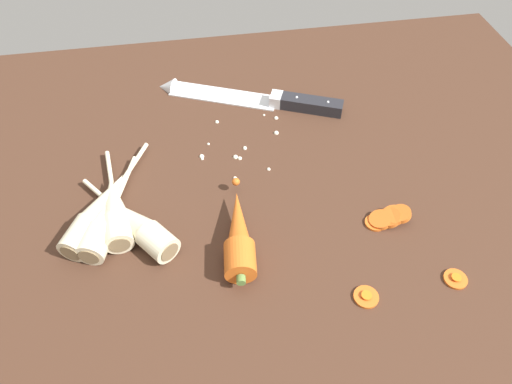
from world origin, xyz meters
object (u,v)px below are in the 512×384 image
object	(u,v)px
whole_carrot	(239,235)
carrot_slice_stray_near	(366,296)
parsnip_back	(105,219)
parsnip_mid_left	(115,210)
parsnip_mid_right	(139,225)
chefs_knife	(245,97)
parsnip_front	(98,211)
carrot_slice_stack	(388,218)
carrot_slice_stray_mid	(456,278)

from	to	relation	value
whole_carrot	carrot_slice_stray_near	bearing A→B (deg)	-36.52
parsnip_back	carrot_slice_stray_near	bearing A→B (deg)	-27.14
parsnip_mid_left	parsnip_mid_right	world-z (taller)	same
chefs_knife	whole_carrot	distance (cm)	32.46
chefs_knife	carrot_slice_stray_near	xyz separation A→B (cm)	(8.97, -42.81, -0.29)
parsnip_front	parsnip_mid_right	size ratio (longest dim) A/B	1.25
chefs_knife	parsnip_front	size ratio (longest dim) A/B	1.54
whole_carrot	parsnip_mid_left	bearing A→B (deg)	156.26
carrot_slice_stray_near	parsnip_front	bearing A→B (deg)	151.42
carrot_slice_stack	carrot_slice_stray_mid	bearing A→B (deg)	-63.10
parsnip_mid_right	carrot_slice_stray_near	distance (cm)	31.83
parsnip_front	parsnip_mid_right	world-z (taller)	same
carrot_slice_stray_mid	carrot_slice_stack	bearing A→B (deg)	116.90
parsnip_front	parsnip_mid_left	distance (cm)	2.29
parsnip_mid_left	carrot_slice_stray_near	distance (cm)	36.43
carrot_slice_stack	carrot_slice_stray_near	size ratio (longest dim) A/B	2.05
parsnip_front	parsnip_mid_left	xyz separation A→B (cm)	(2.29, -0.13, 0.00)
chefs_knife	carrot_slice_stack	world-z (taller)	chefs_knife
chefs_knife	parsnip_front	world-z (taller)	parsnip_front
chefs_knife	whole_carrot	size ratio (longest dim) A/B	1.87
whole_carrot	parsnip_mid_right	xyz separation A→B (cm)	(-13.38, 4.00, -0.12)
chefs_knife	parsnip_mid_right	xyz separation A→B (cm)	(-19.12, -27.92, 1.33)
parsnip_mid_right	parsnip_mid_left	bearing A→B (deg)	135.04
chefs_knife	carrot_slice_stray_mid	size ratio (longest dim) A/B	10.84
carrot_slice_stack	carrot_slice_stray_near	bearing A→B (deg)	-121.42
chefs_knife	carrot_slice_stray_mid	distance (cm)	47.32
parsnip_mid_left	carrot_slice_stray_mid	world-z (taller)	parsnip_mid_left
parsnip_mid_right	carrot_slice_stray_mid	size ratio (longest dim) A/B	5.65
chefs_knife	carrot_slice_stack	size ratio (longest dim) A/B	5.01
parsnip_front	parsnip_back	world-z (taller)	same
whole_carrot	carrot_slice_stray_mid	bearing A→B (deg)	-20.89
parsnip_mid_left	parsnip_back	bearing A→B (deg)	-129.58
parsnip_mid_left	carrot_slice_stray_near	world-z (taller)	parsnip_mid_left
carrot_slice_stray_near	carrot_slice_stray_mid	size ratio (longest dim) A/B	1.05
chefs_knife	parsnip_mid_left	distance (cm)	33.32
chefs_knife	parsnip_back	bearing A→B (deg)	-132.36
chefs_knife	parsnip_mid_left	size ratio (longest dim) A/B	1.67
parsnip_mid_right	carrot_slice_stray_mid	world-z (taller)	parsnip_mid_right
parsnip_back	carrot_slice_stray_mid	bearing A→B (deg)	-19.78
whole_carrot	chefs_knife	bearing A→B (deg)	79.82
carrot_slice_stray_near	parsnip_mid_left	bearing A→B (deg)	149.87
whole_carrot	carrot_slice_stack	distance (cm)	21.65
parsnip_front	parsnip_mid_left	size ratio (longest dim) A/B	1.09
parsnip_front	carrot_slice_stray_near	world-z (taller)	parsnip_front
carrot_slice_stack	parsnip_front	bearing A→B (deg)	170.10
parsnip_mid_right	carrot_slice_stack	bearing A→B (deg)	-5.86
parsnip_front	parsnip_mid_right	xyz separation A→B (cm)	(5.67, -3.51, 0.00)
carrot_slice_stack	carrot_slice_stray_near	world-z (taller)	carrot_slice_stack
parsnip_back	carrot_slice_stray_near	world-z (taller)	parsnip_back
parsnip_back	carrot_slice_stray_mid	distance (cm)	47.91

